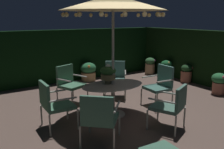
# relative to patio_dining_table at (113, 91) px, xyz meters

# --- Properties ---
(ground_plane) EXTENTS (8.02, 7.78, 0.02)m
(ground_plane) POSITION_rel_patio_dining_table_xyz_m (0.19, -0.18, -0.58)
(ground_plane) COLOR brown
(hedge_backdrop_rear) EXTENTS (8.02, 0.30, 1.80)m
(hedge_backdrop_rear) POSITION_rel_patio_dining_table_xyz_m (0.19, 3.56, 0.33)
(hedge_backdrop_rear) COLOR black
(hedge_backdrop_rear) RESTS_ON ground_plane
(patio_dining_table) EXTENTS (1.49, 0.98, 0.73)m
(patio_dining_table) POSITION_rel_patio_dining_table_xyz_m (0.00, 0.00, 0.00)
(patio_dining_table) COLOR #B7B4A8
(patio_dining_table) RESTS_ON ground_plane
(patio_umbrella) EXTENTS (2.30, 2.30, 2.75)m
(patio_umbrella) POSITION_rel_patio_dining_table_xyz_m (0.00, -0.00, 1.94)
(patio_umbrella) COLOR #B6AFA7
(patio_umbrella) RESTS_ON ground_plane
(centerpiece_planter) EXTENTS (0.36, 0.36, 0.45)m
(centerpiece_planter) POSITION_rel_patio_dining_table_xyz_m (-0.05, 0.13, 0.41)
(centerpiece_planter) COLOR #7F7053
(centerpiece_planter) RESTS_ON patio_dining_table
(patio_chair_north) EXTENTS (0.78, 0.80, 0.92)m
(patio_chair_north) POSITION_rel_patio_dining_table_xyz_m (0.57, -1.27, -0.04)
(patio_chair_north) COLOR #B3B4A9
(patio_chair_north) RESTS_ON ground_plane
(patio_chair_northeast) EXTENTS (0.61, 0.64, 1.02)m
(patio_chair_northeast) POSITION_rel_patio_dining_table_xyz_m (1.39, -0.08, 0.01)
(patio_chair_northeast) COLOR #BAB5A8
(patio_chair_northeast) RESTS_ON ground_plane
(patio_chair_east) EXTENTS (0.86, 0.86, 0.99)m
(patio_chair_east) POSITION_rel_patio_dining_table_xyz_m (0.81, 1.13, 0.02)
(patio_chair_east) COLOR #B9B6AB
(patio_chair_east) RESTS_ON ground_plane
(patio_chair_southeast) EXTENTS (0.77, 0.74, 1.00)m
(patio_chair_southeast) POSITION_rel_patio_dining_table_xyz_m (-0.51, 1.29, 0.02)
(patio_chair_southeast) COLOR #BCAEAA
(patio_chair_southeast) RESTS_ON ground_plane
(patio_chair_south) EXTENTS (0.63, 0.65, 0.98)m
(patio_chair_south) POSITION_rel_patio_dining_table_xyz_m (-1.39, 0.05, -0.01)
(patio_chair_south) COLOR #B3B2A7
(patio_chair_south) RESTS_ON ground_plane
(patio_chair_southwest) EXTENTS (0.88, 0.88, 0.95)m
(patio_chair_southwest) POSITION_rel_patio_dining_table_xyz_m (-0.95, -1.02, -0.03)
(patio_chair_southwest) COLOR #B2B3A9
(patio_chair_southwest) RESTS_ON ground_plane
(potted_plant_front_corner) EXTENTS (0.42, 0.42, 0.66)m
(potted_plant_front_corner) POSITION_rel_patio_dining_table_xyz_m (3.67, 1.96, -0.21)
(potted_plant_front_corner) COLOR #886A4B
(potted_plant_front_corner) RESTS_ON ground_plane
(potted_plant_right_near) EXTENTS (0.44, 0.44, 0.63)m
(potted_plant_right_near) POSITION_rel_patio_dining_table_xyz_m (3.48, -0.36, -0.21)
(potted_plant_right_near) COLOR #A05E4B
(potted_plant_right_near) RESTS_ON ground_plane
(potted_plant_back_center) EXTENTS (0.56, 0.56, 0.65)m
(potted_plant_back_center) POSITION_rel_patio_dining_table_xyz_m (1.02, 3.18, -0.23)
(potted_plant_back_center) COLOR tan
(potted_plant_back_center) RESTS_ON ground_plane
(potted_plant_back_left) EXTENTS (0.37, 0.37, 0.63)m
(potted_plant_back_left) POSITION_rel_patio_dining_table_xyz_m (3.74, 1.08, -0.24)
(potted_plant_back_left) COLOR #A2604A
(potted_plant_back_left) RESTS_ON ground_plane
(potted_plant_left_near) EXTENTS (0.39, 0.39, 0.66)m
(potted_plant_left_near) POSITION_rel_patio_dining_table_xyz_m (3.56, 2.75, -0.23)
(potted_plant_left_near) COLOR tan
(potted_plant_left_near) RESTS_ON ground_plane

